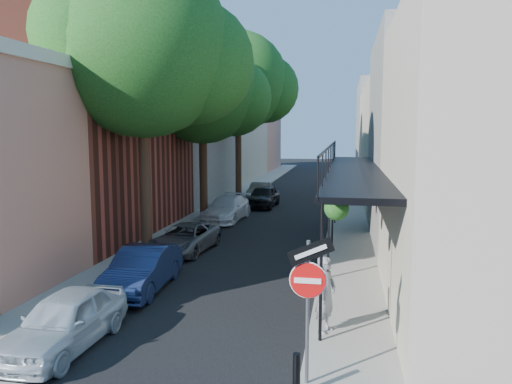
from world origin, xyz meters
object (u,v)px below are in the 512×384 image
at_px(sign_post, 308,286).
at_px(oak_near, 155,51).
at_px(parked_car_d, 227,209).
at_px(parked_car_f, 259,190).
at_px(bollard, 296,375).
at_px(pedestrian, 326,294).
at_px(oak_mid, 210,90).
at_px(parked_car_b, 142,269).
at_px(parked_car_e, 263,196).
at_px(parked_car_a, 65,321).
at_px(parked_car_c, 185,238).
at_px(oak_far, 245,83).

xyz_separation_m(sign_post, oak_near, (-6.53, 9.29, 5.84)).
height_order(parked_car_d, parked_car_f, parked_car_d).
distance_m(bollard, oak_near, 13.78).
relative_size(sign_post, pedestrian, 1.63).
height_order(sign_post, oak_mid, oak_mid).
xyz_separation_m(parked_car_b, parked_car_d, (-0.27, 12.21, 0.00)).
bearing_deg(parked_car_e, parked_car_a, -89.56).
bearing_deg(parked_car_a, parked_car_c, 92.76).
xyz_separation_m(sign_post, parked_car_c, (-5.71, 10.00, -1.47)).
height_order(parked_car_b, pedestrian, pedestrian).
bearing_deg(parked_car_c, oak_mid, 102.00).
bearing_deg(sign_post, oak_mid, 110.86).
bearing_deg(parked_car_b, bollard, -48.51).
bearing_deg(sign_post, oak_near, 125.09).
relative_size(parked_car_c, parked_car_f, 1.17).
xyz_separation_m(sign_post, oak_mid, (-6.58, 17.26, 5.02)).
bearing_deg(oak_mid, parked_car_e, 69.01).
distance_m(bollard, parked_car_d, 18.61).
relative_size(bollard, parked_car_b, 0.20).
bearing_deg(parked_car_c, parked_car_e, 89.94).
height_order(bollard, pedestrian, pedestrian).
xyz_separation_m(oak_far, parked_car_d, (0.77, -9.02, -7.59)).
xyz_separation_m(parked_car_b, parked_car_e, (0.91, 17.45, 0.03)).
bearing_deg(oak_far, parked_car_c, -87.19).
bearing_deg(parked_car_b, oak_near, 101.83).
height_order(oak_mid, parked_car_d, oak_mid).
bearing_deg(parked_car_d, parked_car_e, 81.24).
xyz_separation_m(parked_car_d, pedestrian, (5.98, -14.70, 0.37)).
distance_m(parked_car_a, pedestrian, 6.05).
distance_m(oak_mid, parked_car_b, 13.80).
bearing_deg(pedestrian, parked_car_b, 90.45).
bearing_deg(parked_car_d, bollard, -68.57).
bearing_deg(parked_car_c, pedestrian, -46.05).
xyz_separation_m(oak_far, pedestrian, (6.75, -23.72, -7.22)).
xyz_separation_m(parked_car_b, parked_car_f, (-0.07, 21.54, -0.09)).
relative_size(parked_car_b, pedestrian, 2.21).
relative_size(oak_near, oak_mid, 1.12).
relative_size(oak_far, parked_car_d, 2.59).
bearing_deg(bollard, parked_car_a, 166.12).
height_order(parked_car_a, pedestrian, pedestrian).
xyz_separation_m(oak_mid, parked_car_d, (0.84, 0.02, -6.39)).
height_order(parked_car_c, parked_car_e, parked_car_e).
relative_size(sign_post, oak_far, 0.25).
bearing_deg(parked_car_d, parked_car_a, -85.33).
height_order(oak_mid, parked_car_a, oak_mid).
bearing_deg(bollard, oak_mid, 109.90).
distance_m(parked_car_d, parked_car_e, 5.37).
bearing_deg(parked_car_e, oak_far, 120.40).
xyz_separation_m(sign_post, parked_car_d, (-5.74, 17.28, -1.37)).
xyz_separation_m(oak_mid, parked_car_a, (1.04, -16.40, -6.41)).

